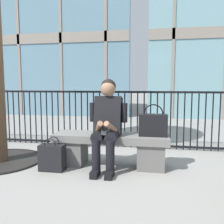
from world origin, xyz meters
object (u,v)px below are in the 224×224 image
(handbag_on_bench, at_px, (153,124))
(shopping_bag, at_px, (52,157))
(stone_bench, at_px, (111,147))
(seated_person_with_phone, at_px, (107,121))

(handbag_on_bench, relative_size, shopping_bag, 0.96)
(stone_bench, bearing_deg, shopping_bag, -156.04)
(stone_bench, height_order, seated_person_with_phone, seated_person_with_phone)
(stone_bench, distance_m, shopping_bag, 0.80)
(stone_bench, relative_size, handbag_on_bench, 3.73)
(stone_bench, bearing_deg, seated_person_with_phone, -101.32)
(stone_bench, relative_size, shopping_bag, 3.59)
(stone_bench, bearing_deg, handbag_on_bench, -0.99)
(stone_bench, height_order, handbag_on_bench, handbag_on_bench)
(seated_person_with_phone, distance_m, handbag_on_bench, 0.62)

